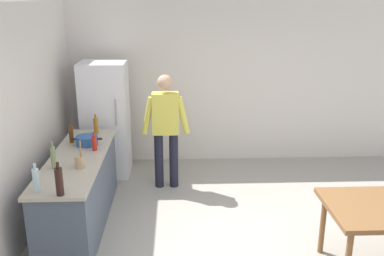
{
  "coord_description": "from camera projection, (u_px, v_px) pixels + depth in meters",
  "views": [
    {
      "loc": [
        -0.8,
        -4.01,
        2.75
      ],
      "look_at": [
        -0.59,
        1.33,
        1.08
      ],
      "focal_mm": 39.56,
      "sensor_mm": 36.0,
      "label": 1
    }
  ],
  "objects": [
    {
      "name": "wall_back",
      "position": [
        223.0,
        83.0,
        7.13
      ],
      "size": [
        6.4,
        0.12,
        2.7
      ],
      "primitive_type": "cube",
      "color": "silver",
      "rests_on": "ground_plane"
    },
    {
      "name": "refrigerator",
      "position": [
        106.0,
        119.0,
        6.62
      ],
      "size": [
        0.7,
        0.67,
        1.8
      ],
      "color": "white",
      "rests_on": "ground_plane"
    },
    {
      "name": "utensil_jar",
      "position": [
        80.0,
        161.0,
        4.74
      ],
      "size": [
        0.11,
        0.11,
        0.32
      ],
      "color": "tan",
      "rests_on": "kitchen_counter"
    },
    {
      "name": "bottle_sauce_red",
      "position": [
        94.0,
        143.0,
        5.27
      ],
      "size": [
        0.06,
        0.06,
        0.24
      ],
      "color": "#B22319",
      "rests_on": "kitchen_counter"
    },
    {
      "name": "bottle_oil_amber",
      "position": [
        96.0,
        126.0,
        5.91
      ],
      "size": [
        0.06,
        0.06,
        0.28
      ],
      "color": "#996619",
      "rests_on": "kitchen_counter"
    },
    {
      "name": "bottle_wine_dark",
      "position": [
        59.0,
        181.0,
        4.07
      ],
      "size": [
        0.08,
        0.08,
        0.34
      ],
      "color": "black",
      "rests_on": "kitchen_counter"
    },
    {
      "name": "person",
      "position": [
        166.0,
        124.0,
        6.1
      ],
      "size": [
        0.7,
        0.22,
        1.7
      ],
      "color": "#1E1E2D",
      "rests_on": "ground_plane"
    },
    {
      "name": "bottle_water_clear",
      "position": [
        36.0,
        180.0,
        4.14
      ],
      "size": [
        0.07,
        0.07,
        0.3
      ],
      "color": "silver",
      "rests_on": "kitchen_counter"
    },
    {
      "name": "cooking_pot",
      "position": [
        87.0,
        140.0,
        5.47
      ],
      "size": [
        0.4,
        0.28,
        0.12
      ],
      "color": "#285193",
      "rests_on": "kitchen_counter"
    },
    {
      "name": "wall_left",
      "position": [
        2.0,
        138.0,
        4.36
      ],
      "size": [
        0.12,
        5.6,
        2.7
      ],
      "primitive_type": "cube",
      "color": "silver",
      "rests_on": "ground_plane"
    },
    {
      "name": "kitchen_counter",
      "position": [
        80.0,
        190.0,
        5.22
      ],
      "size": [
        0.64,
        2.2,
        0.9
      ],
      "color": "#4C5666",
      "rests_on": "ground_plane"
    },
    {
      "name": "ground_plane",
      "position": [
        250.0,
        256.0,
        4.67
      ],
      "size": [
        14.0,
        14.0,
        0.0
      ],
      "primitive_type": "plane",
      "color": "#9E998E"
    },
    {
      "name": "bottle_vinegar_tall",
      "position": [
        53.0,
        157.0,
        4.7
      ],
      "size": [
        0.06,
        0.06,
        0.32
      ],
      "color": "gray",
      "rests_on": "kitchen_counter"
    },
    {
      "name": "bottle_beer_brown",
      "position": [
        71.0,
        135.0,
        5.56
      ],
      "size": [
        0.06,
        0.06,
        0.26
      ],
      "color": "#5B3314",
      "rests_on": "kitchen_counter"
    }
  ]
}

